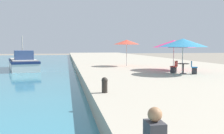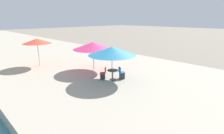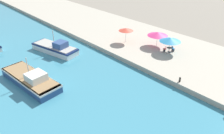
{
  "view_description": "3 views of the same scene",
  "coord_description": "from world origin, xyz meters",
  "px_view_note": "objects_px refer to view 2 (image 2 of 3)",
  "views": [
    {
      "loc": [
        -0.97,
        -0.11,
        2.67
      ],
      "look_at": [
        1.5,
        13.42,
        1.56
      ],
      "focal_mm": 40.0,
      "sensor_mm": 36.0,
      "label": 1
    },
    {
      "loc": [
        -1.52,
        7.54,
        5.22
      ],
      "look_at": [
        7.1,
        16.32,
        1.76
      ],
      "focal_mm": 28.0,
      "sensor_mm": 36.0,
      "label": 2
    },
    {
      "loc": [
        -21.82,
        -1.61,
        16.0
      ],
      "look_at": [
        -4.0,
        18.0,
        1.36
      ],
      "focal_mm": 35.0,
      "sensor_mm": 36.0,
      "label": 3
    }
  ],
  "objects_px": {
    "cafe_umbrella_white": "(93,46)",
    "cafe_chair_left": "(122,74)",
    "cafe_umbrella_pink": "(112,51)",
    "cafe_umbrella_striped": "(37,41)",
    "cafe_table": "(113,73)",
    "cafe_chair_right": "(103,75)"
  },
  "relations": [
    {
      "from": "cafe_umbrella_white",
      "to": "cafe_chair_left",
      "type": "relative_size",
      "value": 3.83
    },
    {
      "from": "cafe_umbrella_pink",
      "to": "cafe_umbrella_striped",
      "type": "bearing_deg",
      "value": 105.46
    },
    {
      "from": "cafe_umbrella_pink",
      "to": "cafe_chair_left",
      "type": "distance_m",
      "value": 2.03
    },
    {
      "from": "cafe_table",
      "to": "cafe_chair_right",
      "type": "xyz_separation_m",
      "value": [
        -0.46,
        0.56,
        -0.21
      ]
    },
    {
      "from": "cafe_umbrella_striped",
      "to": "cafe_chair_right",
      "type": "distance_m",
      "value": 7.75
    },
    {
      "from": "cafe_umbrella_white",
      "to": "cafe_table",
      "type": "xyz_separation_m",
      "value": [
        -0.59,
        -2.98,
        -1.64
      ]
    },
    {
      "from": "cafe_chair_right",
      "to": "cafe_table",
      "type": "bearing_deg",
      "value": -90.0
    },
    {
      "from": "cafe_umbrella_pink",
      "to": "cafe_table",
      "type": "xyz_separation_m",
      "value": [
        0.09,
        0.02,
        -1.66
      ]
    },
    {
      "from": "cafe_table",
      "to": "cafe_chair_right",
      "type": "relative_size",
      "value": 0.88
    },
    {
      "from": "cafe_umbrella_pink",
      "to": "cafe_chair_left",
      "type": "xyz_separation_m",
      "value": [
        0.74,
        -0.3,
        -1.87
      ]
    },
    {
      "from": "cafe_umbrella_striped",
      "to": "cafe_table",
      "type": "height_order",
      "value": "cafe_umbrella_striped"
    },
    {
      "from": "cafe_umbrella_white",
      "to": "cafe_umbrella_striped",
      "type": "height_order",
      "value": "cafe_umbrella_striped"
    },
    {
      "from": "cafe_chair_left",
      "to": "cafe_chair_right",
      "type": "distance_m",
      "value": 1.41
    },
    {
      "from": "cafe_umbrella_striped",
      "to": "cafe_chair_right",
      "type": "relative_size",
      "value": 2.88
    },
    {
      "from": "cafe_umbrella_striped",
      "to": "cafe_table",
      "type": "xyz_separation_m",
      "value": [
        2.25,
        -7.81,
        -1.85
      ]
    },
    {
      "from": "cafe_umbrella_white",
      "to": "cafe_umbrella_striped",
      "type": "distance_m",
      "value": 5.6
    },
    {
      "from": "cafe_umbrella_striped",
      "to": "cafe_chair_left",
      "type": "relative_size",
      "value": 2.88
    },
    {
      "from": "cafe_umbrella_pink",
      "to": "cafe_umbrella_white",
      "type": "bearing_deg",
      "value": 77.35
    },
    {
      "from": "cafe_table",
      "to": "cafe_umbrella_pink",
      "type": "bearing_deg",
      "value": -168.48
    },
    {
      "from": "cafe_umbrella_white",
      "to": "cafe_table",
      "type": "distance_m",
      "value": 3.45
    },
    {
      "from": "cafe_table",
      "to": "cafe_chair_left",
      "type": "relative_size",
      "value": 0.88
    },
    {
      "from": "cafe_umbrella_white",
      "to": "cafe_chair_right",
      "type": "bearing_deg",
      "value": -113.35
    }
  ]
}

